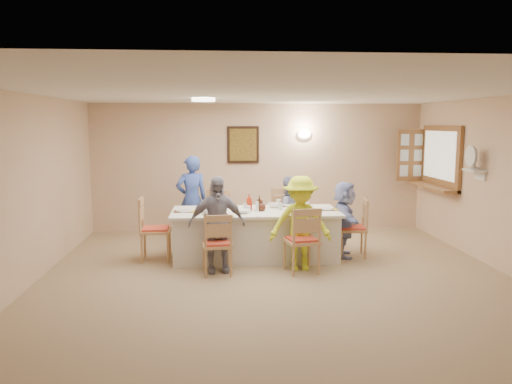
{
  "coord_description": "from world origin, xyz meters",
  "views": [
    {
      "loc": [
        -0.77,
        -6.28,
        2.11
      ],
      "look_at": [
        -0.2,
        1.4,
        1.05
      ],
      "focal_mm": 35.0,
      "sensor_mm": 36.0,
      "label": 1
    }
  ],
  "objects": [
    {
      "name": "room_walls",
      "position": [
        0.0,
        0.0,
        1.51
      ],
      "size": [
        7.0,
        7.0,
        7.0
      ],
      "color": "beige",
      "rests_on": "ground"
    },
    {
      "name": "condiment_ketchup",
      "position": [
        -0.31,
        1.43,
        0.89
      ],
      "size": [
        0.16,
        0.16,
        0.25
      ],
      "primitive_type": "imported",
      "rotation": [
        0.0,
        0.0,
        0.34
      ],
      "color": "red",
      "rests_on": "dining_table"
    },
    {
      "name": "wall_sconce",
      "position": [
        0.9,
        3.44,
        1.9
      ],
      "size": [
        0.26,
        0.09,
        0.18
      ],
      "primitive_type": "ellipsoid",
      "color": "white",
      "rests_on": "room_walls"
    },
    {
      "name": "plate_bl",
      "position": [
        -0.81,
        1.79,
        0.77
      ],
      "size": [
        0.25,
        0.25,
        0.02
      ],
      "primitive_type": "cylinder",
      "color": "white",
      "rests_on": "dining_table"
    },
    {
      "name": "chair_back_right",
      "position": [
        0.39,
        2.17,
        0.5
      ],
      "size": [
        0.55,
        0.55,
        0.99
      ],
      "primitive_type": null,
      "rotation": [
        0.0,
        0.0,
        0.17
      ],
      "color": "tan",
      "rests_on": "ground"
    },
    {
      "name": "diner_back_right",
      "position": [
        0.39,
        2.05,
        0.61
      ],
      "size": [
        0.74,
        0.66,
        1.22
      ],
      "primitive_type": "imported",
      "rotation": [
        0.0,
        0.0,
        3.31
      ],
      "color": "#777AA3",
      "rests_on": "ground"
    },
    {
      "name": "chair_right_end",
      "position": [
        1.34,
        1.37,
        0.47
      ],
      "size": [
        0.5,
        0.5,
        0.93
      ],
      "primitive_type": null,
      "rotation": [
        0.0,
        0.0,
        -1.7
      ],
      "color": "tan",
      "rests_on": "ground"
    },
    {
      "name": "diner_back_left",
      "position": [
        -0.81,
        2.05,
        0.56
      ],
      "size": [
        0.64,
        0.49,
        1.13
      ],
      "primitive_type": "imported",
      "rotation": [
        0.0,
        0.0,
        3.02
      ],
      "color": "brown",
      "rests_on": "ground"
    },
    {
      "name": "teacup_b",
      "position": [
        0.22,
        1.93,
        0.8
      ],
      "size": [
        0.16,
        0.16,
        0.09
      ],
      "primitive_type": "imported",
      "rotation": [
        0.0,
        0.0,
        -0.38
      ],
      "color": "white",
      "rests_on": "dining_table"
    },
    {
      "name": "diner_front_left",
      "position": [
        -0.81,
        0.69,
        0.69
      ],
      "size": [
        0.89,
        0.52,
        1.38
      ],
      "primitive_type": "imported",
      "rotation": [
        0.0,
        0.0,
        0.12
      ],
      "color": "#938FA0",
      "rests_on": "ground"
    },
    {
      "name": "placemat_le",
      "position": [
        -1.31,
        1.37,
        0.76
      ],
      "size": [
        0.33,
        0.24,
        0.01
      ],
      "primitive_type": "cube",
      "color": "#472B19",
      "rests_on": "dining_table"
    },
    {
      "name": "plate_br",
      "position": [
        0.39,
        1.79,
        0.77
      ],
      "size": [
        0.24,
        0.24,
        0.02
      ],
      "primitive_type": "cylinder",
      "color": "white",
      "rests_on": "dining_table"
    },
    {
      "name": "plate_le",
      "position": [
        -1.31,
        1.37,
        0.77
      ],
      "size": [
        0.25,
        0.25,
        0.02
      ],
      "primitive_type": "cylinder",
      "color": "white",
      "rests_on": "dining_table"
    },
    {
      "name": "plate_fr",
      "position": [
        0.39,
        0.95,
        0.77
      ],
      "size": [
        0.23,
        0.23,
        0.01
      ],
      "primitive_type": "cylinder",
      "color": "white",
      "rests_on": "dining_table"
    },
    {
      "name": "bowl_a",
      "position": [
        -0.43,
        1.16,
        0.79
      ],
      "size": [
        0.24,
        0.24,
        0.06
      ],
      "primitive_type": "imported",
      "rotation": [
        0.0,
        0.0,
        -0.03
      ],
      "color": "white",
      "rests_on": "dining_table"
    },
    {
      "name": "serving_hatch",
      "position": [
        3.21,
        2.4,
        1.5
      ],
      "size": [
        0.06,
        1.5,
        1.15
      ],
      "primitive_type": "cube",
      "color": "brown",
      "rests_on": "room_walls"
    },
    {
      "name": "shutter_door",
      "position": [
        2.95,
        3.16,
        1.5
      ],
      "size": [
        0.55,
        0.04,
        1.0
      ],
      "primitive_type": "cube",
      "color": "brown",
      "rests_on": "room_walls"
    },
    {
      "name": "condiment_malt",
      "position": [
        -0.12,
        1.34,
        0.85
      ],
      "size": [
        0.23,
        0.23,
        0.17
      ],
      "primitive_type": "imported",
      "rotation": [
        0.0,
        0.0,
        -0.41
      ],
      "color": "#431E11",
      "rests_on": "dining_table"
    },
    {
      "name": "condiment_brown",
      "position": [
        -0.14,
        1.44,
        0.87
      ],
      "size": [
        0.13,
        0.13,
        0.22
      ],
      "primitive_type": "imported",
      "rotation": [
        0.0,
        0.0,
        -0.17
      ],
      "color": "#431E11",
      "rests_on": "dining_table"
    },
    {
      "name": "wall_picture",
      "position": [
        -0.3,
        3.46,
        1.7
      ],
      "size": [
        0.62,
        0.05,
        0.72
      ],
      "color": "black",
      "rests_on": "room_walls"
    },
    {
      "name": "napkin_fl",
      "position": [
        -0.63,
        0.9,
        0.77
      ],
      "size": [
        0.14,
        0.14,
        0.01
      ],
      "primitive_type": "cube",
      "color": "yellow",
      "rests_on": "dining_table"
    },
    {
      "name": "fan_shelf",
      "position": [
        3.13,
        1.05,
        1.4
      ],
      "size": [
        0.22,
        0.36,
        0.03
      ],
      "primitive_type": "cube",
      "color": "white",
      "rests_on": "room_walls"
    },
    {
      "name": "napkin_br",
      "position": [
        0.57,
        1.74,
        0.77
      ],
      "size": [
        0.14,
        0.14,
        0.01
      ],
      "primitive_type": "cube",
      "color": "yellow",
      "rests_on": "dining_table"
    },
    {
      "name": "caregiver",
      "position": [
        -1.26,
        2.52,
        0.78
      ],
      "size": [
        0.78,
        0.7,
        1.55
      ],
      "primitive_type": "imported",
      "rotation": [
        0.0,
        0.0,
        3.45
      ],
      "color": "#3853AE",
      "rests_on": "ground"
    },
    {
      "name": "placemat_re",
      "position": [
        0.91,
        1.37,
        0.76
      ],
      "size": [
        0.35,
        0.26,
        0.01
      ],
      "primitive_type": "cube",
      "color": "#472B19",
      "rests_on": "dining_table"
    },
    {
      "name": "napkin_fr",
      "position": [
        0.57,
        0.9,
        0.77
      ],
      "size": [
        0.15,
        0.15,
        0.01
      ],
      "primitive_type": "cube",
      "color": "yellow",
      "rests_on": "dining_table"
    },
    {
      "name": "plate_re",
      "position": [
        0.91,
        1.37,
        0.77
      ],
      "size": [
        0.22,
        0.22,
        0.01
      ],
      "primitive_type": "cylinder",
      "color": "white",
      "rests_on": "dining_table"
    },
    {
      "name": "ground",
      "position": [
        0.0,
        0.0,
        0.0
      ],
      "size": [
        7.0,
        7.0,
        0.0
      ],
      "primitive_type": "plane",
      "color": "#9F815B"
    },
    {
      "name": "placemat_fr",
      "position": [
        0.39,
        0.95,
        0.76
      ],
      "size": [
        0.35,
        0.26,
        0.01
      ],
      "primitive_type": "cube",
      "color": "#472B19",
      "rests_on": "dining_table"
    },
    {
      "name": "napkin_bl",
      "position": [
        -0.63,
        1.74,
        0.77
      ],
      "size": [
        0.14,
        0.14,
        0.01
      ],
      "primitive_type": "cube",
      "color": "yellow",
      "rests_on": "dining_table"
    },
    {
      "name": "napkin_le",
      "position": [
        -1.13,
        1.32,
        0.77
      ],
      "size": [
        0.15,
        0.15,
        0.01
      ],
      "primitive_type": "cube",
      "color": "yellow",
      "rests_on": "dining_table"
    },
    {
      "name": "placemat_bl",
      "position": [
        -0.81,
        1.79,
        0.76
      ],
      "size": [
        0.34,
        0.25,
        0.01
      ],
      "primitive_type": "cube",
      "color": "#472B19",
      "rests_on": "dining_table"
    },
    {
      "name": "dining_table",
      "position": [
        -0.21,
        1.37,
        0.38
      ],
      "size": [
        2.6,
        1.1,
        0.76
      ],
      "primitive_type": "cube",
      "color": "white",
      "rests_on": "ground"
    },
    {
      "name": "plate_fl",
      "position": [
        -0.81,
        0.95,
        0.77
      ],
      "size": [
        0.24,
        0.24,
        0.02
      ],
      "primitive_type": "cylinder",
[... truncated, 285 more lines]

